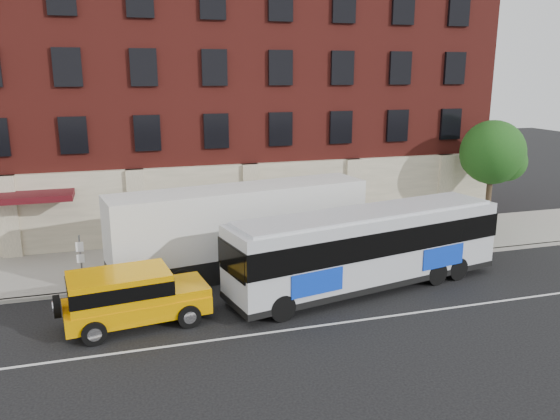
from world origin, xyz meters
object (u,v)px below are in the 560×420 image
object	(u,v)px
street_tree	(493,155)
shipping_container	(241,230)
sign_pole	(81,260)
city_bus	(368,246)
yellow_suv	(129,295)

from	to	relation	value
street_tree	shipping_container	world-z (taller)	street_tree
sign_pole	street_tree	size ratio (longest dim) A/B	0.40
sign_pole	city_bus	bearing A→B (deg)	-13.45
yellow_suv	shipping_container	world-z (taller)	shipping_container
city_bus	yellow_suv	xyz separation A→B (m)	(-9.72, -0.86, -0.69)
street_tree	yellow_suv	xyz separation A→B (m)	(-20.25, -6.95, -3.23)
city_bus	sign_pole	bearing A→B (deg)	166.55
shipping_container	yellow_suv	bearing A→B (deg)	-139.50
street_tree	city_bus	size ratio (longest dim) A/B	0.49
sign_pole	city_bus	xyz separation A→B (m)	(11.51, -2.75, 0.41)
street_tree	shipping_container	distance (m)	15.56
sign_pole	yellow_suv	world-z (taller)	sign_pole
street_tree	shipping_container	size ratio (longest dim) A/B	0.51
street_tree	yellow_suv	world-z (taller)	street_tree
city_bus	shipping_container	size ratio (longest dim) A/B	1.04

